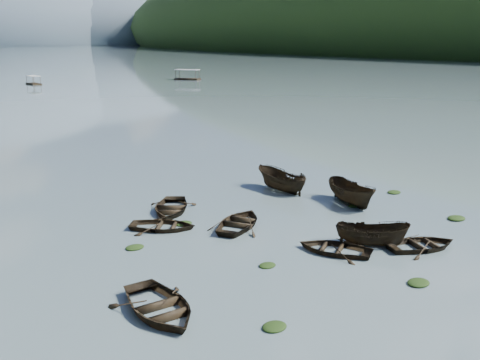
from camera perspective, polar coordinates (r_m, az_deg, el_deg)
ground_plane at (r=27.21m, az=14.98°, el=-9.45°), size 2400.00×2400.00×0.00m
haze_mtn_d at (r=976.46m, az=-15.43°, el=13.84°), size 520.00×520.00×220.00m
rowboat_0 at (r=22.99m, az=-8.58°, el=-13.84°), size 3.61×4.90×0.98m
rowboat_1 at (r=32.31m, az=-0.02°, el=-4.95°), size 5.37×5.00×0.91m
rowboat_2 at (r=30.42m, az=13.86°, el=-6.71°), size 3.94×3.82×1.54m
rowboat_3 at (r=29.04m, az=10.07°, el=-7.56°), size 4.41×4.79×0.81m
rowboat_4 at (r=30.68m, az=18.84°, el=-6.91°), size 4.67×3.98×0.82m
rowboat_5 at (r=37.27m, az=11.75°, el=-2.53°), size 2.84×5.06×1.84m
rowboat_6 at (r=32.17m, az=-8.24°, el=-5.21°), size 4.80×4.69×0.81m
rowboat_7 at (r=35.27m, az=-7.40°, el=-3.35°), size 5.24×5.52×0.93m
rowboat_8 at (r=39.76m, az=4.37°, el=-1.14°), size 2.11×4.82×1.82m
weed_clump_0 at (r=21.77m, az=3.70°, el=-15.47°), size 1.04×0.85×0.23m
weed_clump_1 at (r=26.96m, az=2.94°, el=-9.16°), size 0.90×0.72×0.20m
weed_clump_2 at (r=26.45m, az=18.49°, el=-10.47°), size 1.14×0.91×0.25m
weed_clump_3 at (r=36.82m, az=12.02°, el=-2.77°), size 0.82×0.69×0.18m
weed_clump_4 at (r=36.15m, az=22.07°, el=-3.90°), size 1.23×0.98×0.25m
weed_clump_5 at (r=29.62m, az=-11.15°, el=-7.15°), size 1.03×0.83×0.22m
weed_clump_6 at (r=32.81m, az=-6.05°, el=-4.72°), size 1.08×0.90×0.23m
weed_clump_7 at (r=40.66m, az=16.10°, el=-1.34°), size 1.08×0.86×0.23m
pontoon_centre at (r=139.61m, az=-21.13°, el=9.49°), size 2.53×5.33×1.99m
pontoon_right at (r=145.55m, az=-5.62°, el=10.59°), size 6.15×7.11×2.58m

